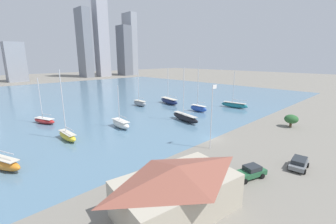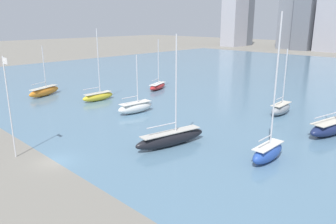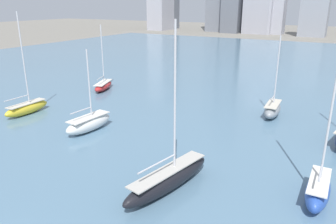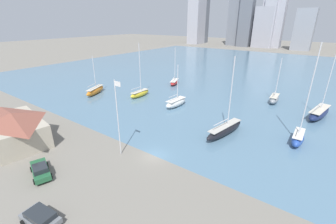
% 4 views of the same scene
% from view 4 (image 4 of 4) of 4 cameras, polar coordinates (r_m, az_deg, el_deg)
% --- Properties ---
extents(ground_plane, '(500.00, 500.00, 0.00)m').
position_cam_4_polar(ground_plane, '(35.81, -3.45, -11.06)').
color(ground_plane, gray).
extents(harbor_water, '(180.00, 140.00, 0.00)m').
position_cam_4_polar(harbor_water, '(96.93, 23.99, 8.64)').
color(harbor_water, slate).
rests_on(harbor_water, ground_plane).
extents(boat_shed, '(13.93, 9.40, 5.44)m').
position_cam_4_polar(boat_shed, '(46.26, -34.39, -3.34)').
color(boat_shed, '#B2A893').
rests_on(boat_shed, ground_plane).
extents(flag_pole, '(1.24, 0.14, 12.02)m').
position_cam_4_polar(flag_pole, '(33.97, -12.62, -1.07)').
color(flag_pole, silver).
rests_on(flag_pole, ground_plane).
extents(distant_city_skyline, '(195.46, 24.11, 73.74)m').
position_cam_4_polar(distant_city_skyline, '(193.24, 32.54, 20.88)').
color(distant_city_skyline, slate).
rests_on(distant_city_skyline, ground_plane).
extents(sailboat_gray, '(2.35, 6.30, 11.26)m').
position_cam_4_polar(sailboat_gray, '(63.69, 25.36, 3.08)').
color(sailboat_gray, gray).
rests_on(sailboat_gray, harbor_water).
extents(sailboat_orange, '(4.93, 8.67, 10.68)m').
position_cam_4_polar(sailboat_orange, '(67.94, -18.00, 5.23)').
color(sailboat_orange, orange).
rests_on(sailboat_orange, harbor_water).
extents(sailboat_navy, '(4.55, 10.64, 13.37)m').
position_cam_4_polar(sailboat_navy, '(58.65, 34.01, -0.14)').
color(sailboat_navy, '#19234C').
rests_on(sailboat_navy, harbor_water).
extents(sailboat_red, '(4.44, 7.36, 11.73)m').
position_cam_4_polar(sailboat_red, '(74.94, 1.64, 7.68)').
color(sailboat_red, '#B72828').
rests_on(sailboat_red, harbor_water).
extents(sailboat_yellow, '(1.89, 7.22, 14.34)m').
position_cam_4_polar(sailboat_yellow, '(62.80, -7.18, 4.77)').
color(sailboat_yellow, yellow).
rests_on(sailboat_yellow, harbor_water).
extents(sailboat_blue, '(1.90, 6.20, 16.72)m').
position_cam_4_polar(sailboat_blue, '(44.43, 30.15, -5.54)').
color(sailboat_blue, '#284CA8').
rests_on(sailboat_blue, harbor_water).
extents(sailboat_white, '(2.72, 7.24, 10.16)m').
position_cam_4_polar(sailboat_white, '(54.98, 2.05, 2.42)').
color(sailboat_white, white).
rests_on(sailboat_white, harbor_water).
extents(sailboat_black, '(3.84, 10.65, 14.25)m').
position_cam_4_polar(sailboat_black, '(42.60, 14.21, -4.34)').
color(sailboat_black, black).
rests_on(sailboat_black, harbor_water).
extents(parked_wagon_gray, '(4.46, 2.77, 1.59)m').
position_cam_4_polar(parked_wagon_gray, '(28.64, -29.69, -22.26)').
color(parked_wagon_gray, slate).
rests_on(parked_wagon_gray, ground_plane).
extents(parked_pickup_green, '(5.48, 3.47, 1.74)m').
position_cam_4_polar(parked_pickup_green, '(35.81, -29.67, -12.68)').
color(parked_pickup_green, '#235B38').
rests_on(parked_pickup_green, ground_plane).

